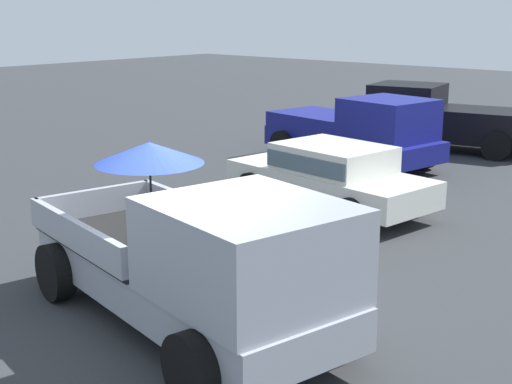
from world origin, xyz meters
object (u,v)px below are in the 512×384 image
(pickup_truck_main, at_px, (201,260))
(pickup_truck_red, at_px, (358,131))
(pickup_truck_far, at_px, (440,118))
(parked_sedan_near, at_px, (331,174))

(pickup_truck_main, bearing_deg, pickup_truck_red, 124.42)
(pickup_truck_main, relative_size, pickup_truck_red, 1.06)
(pickup_truck_main, bearing_deg, pickup_truck_far, 116.69)
(pickup_truck_red, height_order, parked_sedan_near, pickup_truck_red)
(pickup_truck_far, height_order, parked_sedan_near, pickup_truck_far)
(pickup_truck_main, height_order, pickup_truck_far, pickup_truck_main)
(pickup_truck_red, height_order, pickup_truck_far, same)
(pickup_truck_red, distance_m, pickup_truck_far, 3.53)
(pickup_truck_main, distance_m, parked_sedan_near, 6.14)
(pickup_truck_far, xyz_separation_m, parked_sedan_near, (1.50, -7.42, -0.13))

